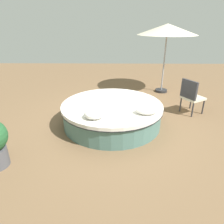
% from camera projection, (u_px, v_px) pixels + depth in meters
% --- Properties ---
extents(ground_plane, '(16.00, 16.00, 0.00)m').
position_uv_depth(ground_plane, '(112.00, 124.00, 5.28)').
color(ground_plane, brown).
extents(round_bed, '(2.51, 2.51, 0.55)m').
position_uv_depth(round_bed, '(112.00, 114.00, 5.16)').
color(round_bed, '#4C726B').
rests_on(round_bed, ground_plane).
extents(throw_pillow_0, '(0.43, 0.40, 0.18)m').
position_uv_depth(throw_pillow_0, '(94.00, 114.00, 4.29)').
color(throw_pillow_0, white).
rests_on(throw_pillow_0, round_bed).
extents(throw_pillow_1, '(0.49, 0.31, 0.17)m').
position_uv_depth(throw_pillow_1, '(147.00, 110.00, 4.48)').
color(throw_pillow_1, white).
rests_on(throw_pillow_1, round_bed).
extents(patio_chair, '(0.69, 0.70, 0.98)m').
position_uv_depth(patio_chair, '(191.00, 95.00, 5.65)').
color(patio_chair, '#333338').
rests_on(patio_chair, ground_plane).
extents(patio_umbrella, '(2.00, 2.00, 2.34)m').
position_uv_depth(patio_umbrella, '(167.00, 30.00, 6.76)').
color(patio_umbrella, '#262628').
rests_on(patio_umbrella, ground_plane).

